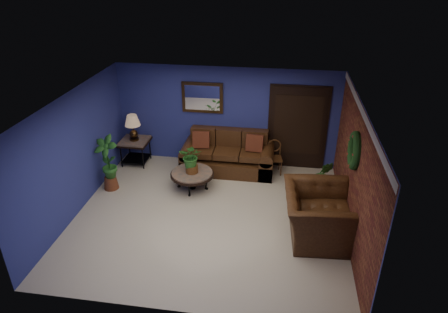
# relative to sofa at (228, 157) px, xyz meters

# --- Properties ---
(floor) EXTENTS (5.50, 5.50, 0.00)m
(floor) POSITION_rel_sofa_xyz_m (-0.10, -2.09, -0.33)
(floor) COLOR beige
(floor) RESTS_ON ground
(wall_back) EXTENTS (5.50, 0.04, 2.50)m
(wall_back) POSITION_rel_sofa_xyz_m (-0.10, 0.41, 0.92)
(wall_back) COLOR navy
(wall_back) RESTS_ON ground
(wall_left) EXTENTS (0.04, 5.00, 2.50)m
(wall_left) POSITION_rel_sofa_xyz_m (-2.85, -2.09, 0.92)
(wall_left) COLOR navy
(wall_left) RESTS_ON ground
(wall_right_brick) EXTENTS (0.04, 5.00, 2.50)m
(wall_right_brick) POSITION_rel_sofa_xyz_m (2.65, -2.09, 0.92)
(wall_right_brick) COLOR brown
(wall_right_brick) RESTS_ON ground
(ceiling) EXTENTS (5.50, 5.00, 0.02)m
(ceiling) POSITION_rel_sofa_xyz_m (-0.10, -2.09, 2.17)
(ceiling) COLOR white
(ceiling) RESTS_ON wall_back
(crown_molding) EXTENTS (0.03, 5.00, 0.14)m
(crown_molding) POSITION_rel_sofa_xyz_m (2.62, -2.09, 2.10)
(crown_molding) COLOR white
(crown_molding) RESTS_ON wall_right_brick
(wall_mirror) EXTENTS (1.02, 0.06, 0.77)m
(wall_mirror) POSITION_rel_sofa_xyz_m (-0.70, 0.37, 1.39)
(wall_mirror) COLOR #402A14
(wall_mirror) RESTS_ON wall_back
(closet_door) EXTENTS (1.44, 0.06, 2.18)m
(closet_door) POSITION_rel_sofa_xyz_m (1.65, 0.38, 0.72)
(closet_door) COLOR black
(closet_door) RESTS_ON wall_back
(wreath) EXTENTS (0.16, 0.72, 0.72)m
(wreath) POSITION_rel_sofa_xyz_m (2.59, -2.04, 1.37)
(wreath) COLOR black
(wreath) RESTS_ON wall_right_brick
(sofa) EXTENTS (2.25, 0.97, 1.01)m
(sofa) POSITION_rel_sofa_xyz_m (0.00, 0.00, 0.00)
(sofa) COLOR #492A15
(sofa) RESTS_ON ground
(coffee_table) EXTENTS (0.99, 0.99, 0.43)m
(coffee_table) POSITION_rel_sofa_xyz_m (-0.68, -1.05, 0.04)
(coffee_table) COLOR #4E4945
(coffee_table) RESTS_ON ground
(end_table) EXTENTS (0.72, 0.72, 0.65)m
(end_table) POSITION_rel_sofa_xyz_m (-2.40, -0.04, 0.17)
(end_table) COLOR #4E4945
(end_table) RESTS_ON ground
(table_lamp) EXTENTS (0.39, 0.39, 0.65)m
(table_lamp) POSITION_rel_sofa_xyz_m (-2.40, -0.04, 0.74)
(table_lamp) COLOR #402A14
(table_lamp) RESTS_ON end_table
(side_chair) EXTENTS (0.41, 0.41, 0.84)m
(side_chair) POSITION_rel_sofa_xyz_m (1.14, 0.03, 0.14)
(side_chair) COLOR #523517
(side_chair) RESTS_ON ground
(armchair) EXTENTS (1.37, 1.54, 0.95)m
(armchair) POSITION_rel_sofa_xyz_m (2.05, -2.38, 0.14)
(armchair) COLOR #492A15
(armchair) RESTS_ON ground
(coffee_plant) EXTENTS (0.52, 0.46, 0.69)m
(coffee_plant) POSITION_rel_sofa_xyz_m (-0.68, -1.05, 0.47)
(coffee_plant) COLOR brown
(coffee_plant) RESTS_ON coffee_table
(floor_plant) EXTENTS (0.41, 0.34, 0.87)m
(floor_plant) POSITION_rel_sofa_xyz_m (2.25, -0.88, 0.12)
(floor_plant) COLOR brown
(floor_plant) RESTS_ON ground
(tall_plant) EXTENTS (0.64, 0.51, 1.31)m
(tall_plant) POSITION_rel_sofa_xyz_m (-2.55, -1.33, 0.37)
(tall_plant) COLOR brown
(tall_plant) RESTS_ON ground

